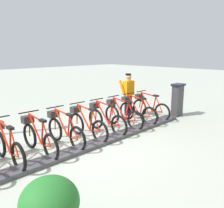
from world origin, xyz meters
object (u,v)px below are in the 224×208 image
at_px(bike_docked_4, 86,124).
at_px(bike_docked_1, 136,111).
at_px(bike_docked_3, 105,119).
at_px(bike_docked_2, 122,114).
at_px(bike_docked_7, 7,145).
at_px(worker_near_rack, 128,93).
at_px(bike_docked_0, 149,107).
at_px(payment_kiosk, 177,99).
at_px(bike_docked_5, 64,130).
at_px(bike_docked_6, 38,137).

bearing_deg(bike_docked_4, bike_docked_1, -90.00).
relative_size(bike_docked_1, bike_docked_3, 1.00).
xyz_separation_m(bike_docked_2, bike_docked_4, (0.00, 1.52, 0.00)).
relative_size(bike_docked_7, worker_near_rack, 1.04).
relative_size(bike_docked_0, bike_docked_3, 1.00).
bearing_deg(worker_near_rack, payment_kiosk, -137.75).
bearing_deg(bike_docked_2, worker_near_rack, -56.34).
bearing_deg(payment_kiosk, bike_docked_1, 72.63).
relative_size(payment_kiosk, bike_docked_1, 0.74).
distance_m(payment_kiosk, bike_docked_2, 2.66).
bearing_deg(payment_kiosk, bike_docked_3, 80.31).
bearing_deg(worker_near_rack, bike_docked_7, 99.57).
bearing_deg(bike_docked_1, bike_docked_5, 90.00).
bearing_deg(bike_docked_5, worker_near_rack, -76.48).
distance_m(bike_docked_3, bike_docked_7, 3.04).
bearing_deg(bike_docked_1, bike_docked_0, -90.00).
bearing_deg(bike_docked_1, bike_docked_3, 90.00).
distance_m(bike_docked_0, bike_docked_7, 5.33).
bearing_deg(bike_docked_5, bike_docked_6, 90.00).
bearing_deg(bike_docked_7, bike_docked_1, -90.00).
xyz_separation_m(bike_docked_5, bike_docked_6, (0.00, 0.76, 0.00)).
bearing_deg(bike_docked_1, bike_docked_2, 90.00).
height_order(bike_docked_4, worker_near_rack, worker_near_rack).
bearing_deg(bike_docked_7, bike_docked_4, -90.00).
relative_size(bike_docked_1, bike_docked_4, 1.00).
relative_size(bike_docked_0, worker_near_rack, 1.04).
height_order(bike_docked_2, worker_near_rack, worker_near_rack).
relative_size(bike_docked_5, bike_docked_6, 1.00).
relative_size(bike_docked_1, bike_docked_5, 1.00).
bearing_deg(bike_docked_0, payment_kiosk, -118.19).
distance_m(payment_kiosk, bike_docked_5, 4.91).
xyz_separation_m(bike_docked_0, bike_docked_5, (0.00, 3.81, 0.00)).
bearing_deg(bike_docked_1, worker_near_rack, -31.61).
height_order(payment_kiosk, bike_docked_7, payment_kiosk).
bearing_deg(payment_kiosk, bike_docked_4, 82.08).
height_order(bike_docked_0, bike_docked_3, same).
height_order(bike_docked_2, bike_docked_4, same).
xyz_separation_m(bike_docked_0, worker_near_rack, (0.86, 0.23, 0.48)).
distance_m(payment_kiosk, bike_docked_1, 1.93).
bearing_deg(bike_docked_1, bike_docked_4, 90.00).
bearing_deg(payment_kiosk, bike_docked_7, 84.89).
relative_size(bike_docked_2, bike_docked_7, 1.00).
height_order(bike_docked_0, bike_docked_7, same).
xyz_separation_m(bike_docked_4, worker_near_rack, (0.86, -2.81, 0.48)).
bearing_deg(payment_kiosk, worker_near_rack, 42.25).
bearing_deg(bike_docked_5, bike_docked_7, 90.00).
bearing_deg(bike_docked_0, worker_near_rack, 15.15).
xyz_separation_m(bike_docked_2, bike_docked_5, (0.00, 2.28, 0.00)).
xyz_separation_m(bike_docked_2, worker_near_rack, (0.86, -1.29, 0.48)).
height_order(payment_kiosk, bike_docked_0, payment_kiosk).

